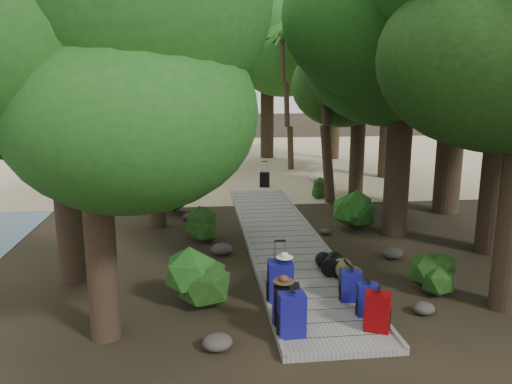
{
  "coord_description": "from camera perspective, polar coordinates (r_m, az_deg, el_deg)",
  "views": [
    {
      "loc": [
        -2.2,
        -11.72,
        4.14
      ],
      "look_at": [
        -0.51,
        2.66,
        1.0
      ],
      "focal_mm": 35.0,
      "sensor_mm": 36.0,
      "label": 1
    }
  ],
  "objects": [
    {
      "name": "shrub_right_a",
      "position": [
        10.74,
        19.76,
        -8.99
      ],
      "size": [
        0.86,
        0.86,
        0.77
      ],
      "primitive_type": null,
      "color": "#195118",
      "rests_on": "ground"
    },
    {
      "name": "hat_brown",
      "position": [
        8.46,
        3.19,
        -9.86
      ],
      "size": [
        0.36,
        0.36,
        0.11
      ],
      "primitive_type": null,
      "color": "#51351E",
      "rests_on": "backpack_left_b"
    },
    {
      "name": "backpack_right_b",
      "position": [
        9.22,
        12.62,
        -11.72
      ],
      "size": [
        0.39,
        0.3,
        0.65
      ],
      "primitive_type": null,
      "rotation": [
        0.0,
        0.0,
        -0.12
      ],
      "color": "navy",
      "rests_on": "boardwalk"
    },
    {
      "name": "tree_right_c",
      "position": [
        14.08,
        16.59,
        14.76
      ],
      "size": [
        5.64,
        5.64,
        9.76
      ],
      "primitive_type": null,
      "color": "black",
      "rests_on": "ground"
    },
    {
      "name": "rock_right_b",
      "position": [
        12.6,
        15.37,
        -6.76
      ],
      "size": [
        0.49,
        0.44,
        0.27
      ],
      "primitive_type": null,
      "color": "#4C473F",
      "rests_on": "ground"
    },
    {
      "name": "tree_right_d",
      "position": [
        17.25,
        22.31,
        17.35
      ],
      "size": [
        6.48,
        6.48,
        11.88
      ],
      "primitive_type": null,
      "color": "black",
      "rests_on": "ground"
    },
    {
      "name": "tree_left_b",
      "position": [
        10.92,
        -21.63,
        10.4
      ],
      "size": [
        4.39,
        4.39,
        7.9
      ],
      "primitive_type": null,
      "color": "black",
      "rests_on": "ground"
    },
    {
      "name": "tree_back_b",
      "position": [
        28.49,
        1.31,
        14.72
      ],
      "size": [
        6.02,
        6.02,
        10.75
      ],
      "primitive_type": null,
      "color": "black",
      "rests_on": "ground"
    },
    {
      "name": "tree_back_d",
      "position": [
        26.06,
        -14.0,
        12.07
      ],
      "size": [
        5.07,
        5.07,
        8.45
      ],
      "primitive_type": null,
      "color": "black",
      "rests_on": "ground"
    },
    {
      "name": "rock_left_a",
      "position": [
        8.28,
        -4.42,
        -16.74
      ],
      "size": [
        0.48,
        0.43,
        0.26
      ],
      "primitive_type": null,
      "color": "#4C473F",
      "rests_on": "ground"
    },
    {
      "name": "ground",
      "position": [
        12.62,
        3.72,
        -6.94
      ],
      "size": [
        120.0,
        120.0,
        0.0
      ],
      "primitive_type": "plane",
      "color": "#302518",
      "rests_on": "ground"
    },
    {
      "name": "palm_right_b",
      "position": [
        24.06,
        11.74,
        12.05
      ],
      "size": [
        4.31,
        4.31,
        8.33
      ],
      "primitive_type": null,
      "color": "#103B12",
      "rests_on": "ground"
    },
    {
      "name": "backpack_left_a",
      "position": [
        8.32,
        4.1,
        -13.56
      ],
      "size": [
        0.44,
        0.32,
        0.81
      ],
      "primitive_type": null,
      "rotation": [
        0.0,
        0.0,
        0.04
      ],
      "color": "navy",
      "rests_on": "boardwalk"
    },
    {
      "name": "lone_suitcase_on_sand",
      "position": [
        20.37,
        0.99,
        1.43
      ],
      "size": [
        0.43,
        0.31,
        0.6
      ],
      "primitive_type": null,
      "rotation": [
        0.0,
        0.0,
        -0.25
      ],
      "color": "black",
      "rests_on": "sand_beach"
    },
    {
      "name": "rock_left_c",
      "position": [
        12.45,
        -3.92,
        -6.51
      ],
      "size": [
        0.53,
        0.47,
        0.29
      ],
      "primitive_type": null,
      "color": "#4C473F",
      "rests_on": "ground"
    },
    {
      "name": "shrub_left_c",
      "position": [
        16.57,
        -9.76,
        -0.54
      ],
      "size": [
        1.17,
        1.17,
        1.05
      ],
      "primitive_type": null,
      "color": "#195118",
      "rests_on": "ground"
    },
    {
      "name": "tree_back_a",
      "position": [
        26.74,
        -5.44,
        13.64
      ],
      "size": [
        5.57,
        5.57,
        9.64
      ],
      "primitive_type": null,
      "color": "black",
      "rests_on": "ground"
    },
    {
      "name": "shrub_right_c",
      "position": [
        18.66,
        7.19,
        0.35
      ],
      "size": [
        0.73,
        0.73,
        0.65
      ],
      "primitive_type": null,
      "color": "#195118",
      "rests_on": "ground"
    },
    {
      "name": "palm_right_c",
      "position": [
        24.62,
        4.55,
        9.9
      ],
      "size": [
        3.96,
        3.96,
        6.3
      ],
      "primitive_type": null,
      "color": "#103B12",
      "rests_on": "ground"
    },
    {
      "name": "palm_left_a",
      "position": [
        17.81,
        -14.94,
        8.5
      ],
      "size": [
        3.91,
        3.91,
        6.21
      ],
      "primitive_type": null,
      "color": "#103B12",
      "rests_on": "ground"
    },
    {
      "name": "tree_right_f",
      "position": [
        23.02,
        15.18,
        13.68
      ],
      "size": [
        5.47,
        5.47,
        9.77
      ],
      "primitive_type": null,
      "color": "black",
      "rests_on": "ground"
    },
    {
      "name": "tree_right_e",
      "position": [
        19.11,
        11.79,
        11.4
      ],
      "size": [
        4.38,
        4.38,
        7.89
      ],
      "primitive_type": null,
      "color": "black",
      "rests_on": "ground"
    },
    {
      "name": "duffel_right_khaki",
      "position": [
        10.68,
        10.22,
        -8.96
      ],
      "size": [
        0.43,
        0.61,
        0.39
      ],
      "primitive_type": null,
      "rotation": [
        0.0,
        0.0,
        -0.07
      ],
      "color": "olive",
      "rests_on": "boardwalk"
    },
    {
      "name": "backpack_right_c",
      "position": [
        9.73,
        10.77,
        -10.33
      ],
      "size": [
        0.42,
        0.33,
        0.65
      ],
      "primitive_type": null,
      "rotation": [
        0.0,
        0.0,
        -0.18
      ],
      "color": "navy",
      "rests_on": "boardwalk"
    },
    {
      "name": "backpack_left_d",
      "position": [
        10.36,
        2.4,
        -8.95
      ],
      "size": [
        0.37,
        0.28,
        0.55
      ],
      "primitive_type": null,
      "rotation": [
        0.0,
        0.0,
        -0.05
      ],
      "color": "navy",
      "rests_on": "boardwalk"
    },
    {
      "name": "tree_back_c",
      "position": [
        28.32,
        9.12,
        12.27
      ],
      "size": [
        4.7,
        4.7,
        8.46
      ],
      "primitive_type": null,
      "color": "black",
      "rests_on": "ground"
    },
    {
      "name": "suitcase_on_boardwalk",
      "position": [
        9.97,
        2.72,
        -9.67
      ],
      "size": [
        0.43,
        0.29,
        0.61
      ],
      "primitive_type": null,
      "rotation": [
        0.0,
        0.0,
        -0.21
      ],
      "color": "black",
      "rests_on": "boardwalk"
    },
    {
      "name": "rock_right_a",
      "position": [
        9.89,
        18.61,
        -12.48
      ],
      "size": [
        0.41,
        0.37,
        0.22
      ],
      "primitive_type": null,
      "color": "#4C473F",
      "rests_on": "ground"
    },
    {
      "name": "shrub_right_b",
      "position": [
        14.63,
        11.14,
        -2.1
      ],
      "size": [
        1.28,
        1.28,
        1.15
      ],
      "primitive_type": null,
      "color": "#195118",
      "rests_on": "ground"
    },
    {
      "name": "kayak",
      "position": [
        22.64,
        -8.05,
        2.08
      ],
      "size": [
        1.49,
        3.53,
        0.34
      ],
      "primitive_type": "ellipsoid",
      "rotation": [
        0.0,
        0.0,
        -0.22
      ],
      "color": "#9F2D0D",
      "rests_on": "sand_beach"
    },
    {
      "name": "tree_left_a",
      "position": [
        8.07,
        -18.21,
        7.21
      ],
      "size": [
        4.22,
        4.22,
        7.04
      ],
      "primitive_type": null,
      "color": "black",
      "rests_on": "ground"
    },
    {
      "name": "hat_white",
      "position": [
        9.39,
        3.27,
        -7.18
      ],
      "size": [
        0.32,
        0.32,
        0.11
      ],
      "primitive_type": null,
      "color": "silver",
      "rests_on": "backpack_left_c"
    },
    {
      "name": "rock_left_d",
      "position": [
        15.67,
        -7.8,
        -2.85
      ],
      "size": [
        0.34,
        0.3,
        0.19
      ],
      "primitive_type": null,
      "color": "#4C473F",
      "rests_on": "ground"
    },
    {
      "name": "backpack_left_b",
      "position": [
        8.67,
        3.53,
        -12.51
      ],
      "size": [
        0.46,
        0.35,
        0.79
      ],
      "primitive_type": null,
      "rotation": [
        0.0,
        0.0,
        -0.11
      ],
      "color": "black",
      "rests_on": "boardwalk"
    },
    {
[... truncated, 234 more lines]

